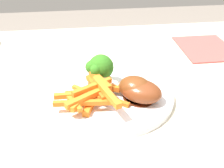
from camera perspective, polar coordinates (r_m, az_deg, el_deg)
dining_table at (r=0.66m, az=1.52°, el=-8.80°), size 1.09×0.73×0.74m
dinner_plate at (r=0.55m, az=0.00°, el=-2.30°), size 0.25×0.25×0.01m
broccoli_floret_front at (r=0.55m, az=-2.67°, el=3.36°), size 0.06×0.05×0.07m
carrot_fries_pile at (r=0.51m, az=-4.13°, el=-1.92°), size 0.14×0.13×0.04m
chicken_drumstick_near at (r=0.52m, az=5.66°, el=-1.40°), size 0.13×0.10×0.04m
chicken_drumstick_far at (r=0.52m, az=4.54°, el=-0.75°), size 0.11×0.09×0.05m
napkin at (r=0.80m, az=19.21°, el=7.20°), size 0.14×0.17×0.00m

